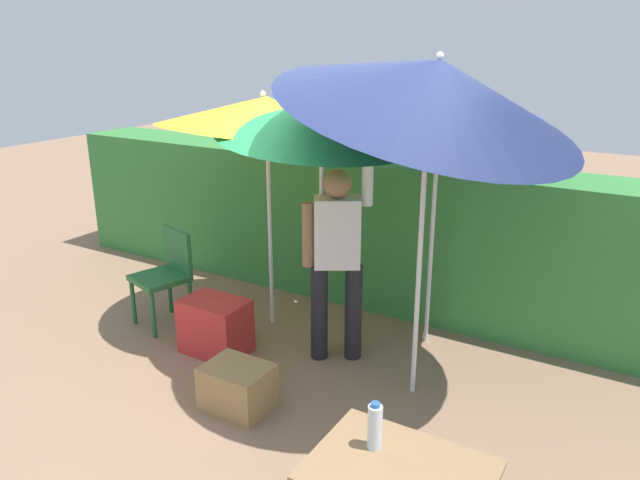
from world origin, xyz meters
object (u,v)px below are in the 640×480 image
umbrella_rainbow (434,87)px  cooler_box (215,326)px  bottle_water (375,426)px  person_vendor (337,252)px  umbrella_navy (265,116)px  crate_cardboard (238,387)px  umbrella_orange (323,118)px  chair_plastic (166,271)px  umbrella_yellow (440,103)px

umbrella_rainbow → cooler_box: bearing=-169.0°
bottle_water → cooler_box: bearing=147.6°
cooler_box → person_vendor: bearing=25.4°
umbrella_navy → person_vendor: umbrella_navy is taller
umbrella_rainbow → person_vendor: 1.52m
umbrella_navy → crate_cardboard: size_ratio=4.82×
bottle_water → umbrella_rainbow: bearing=104.4°
umbrella_orange → crate_cardboard: (-0.11, -1.03, -1.81)m
chair_plastic → cooler_box: size_ratio=1.63×
chair_plastic → umbrella_rainbow: bearing=2.7°
umbrella_yellow → person_vendor: (-0.55, -0.65, -1.13)m
umbrella_navy → bottle_water: bearing=-45.0°
umbrella_yellow → person_vendor: umbrella_yellow is taller
umbrella_yellow → cooler_box: bearing=-143.6°
chair_plastic → cooler_box: (0.74, -0.21, -0.28)m
umbrella_yellow → bottle_water: size_ratio=9.38×
umbrella_orange → umbrella_yellow: (0.69, 0.62, 0.09)m
umbrella_orange → umbrella_yellow: bearing=41.9°
crate_cardboard → umbrella_navy: bearing=115.5°
cooler_box → umbrella_navy: bearing=84.4°
umbrella_yellow → crate_cardboard: (-0.80, -1.65, -1.90)m
umbrella_orange → bottle_water: (1.34, -1.81, -1.13)m
person_vendor → crate_cardboard: size_ratio=4.02×
umbrella_navy → cooler_box: umbrella_navy is taller
person_vendor → cooler_box: bearing=-154.6°
bottle_water → umbrella_yellow: bearing=105.0°
cooler_box → crate_cardboard: 0.89m
chair_plastic → person_vendor: bearing=7.7°
chair_plastic → bottle_water: bottle_water is taller
crate_cardboard → umbrella_yellow: bearing=64.3°
bottle_water → crate_cardboard: bearing=151.7°
umbrella_navy → umbrella_rainbow: bearing=-13.1°
crate_cardboard → bottle_water: 1.78m
chair_plastic → cooler_box: bearing=-16.1°
umbrella_navy → crate_cardboard: bearing=-64.5°
umbrella_orange → bottle_water: 2.52m
crate_cardboard → cooler_box: bearing=140.0°
umbrella_navy → crate_cardboard: umbrella_navy is taller
umbrella_rainbow → umbrella_navy: 1.70m
umbrella_orange → cooler_box: size_ratio=4.08×
umbrella_orange → umbrella_navy: size_ratio=0.99×
umbrella_rainbow → umbrella_yellow: bearing=106.2°
umbrella_yellow → chair_plastic: 2.85m
umbrella_navy → umbrella_orange: bearing=-18.8°
person_vendor → cooler_box: 1.24m
umbrella_rainbow → crate_cardboard: 2.48m
umbrella_orange → chair_plastic: umbrella_orange is taller
cooler_box → crate_cardboard: size_ratio=1.17×
cooler_box → umbrella_yellow: bearing=36.4°
umbrella_navy → crate_cardboard: (0.61, -1.28, -1.76)m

